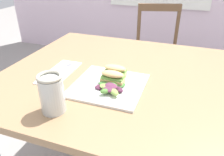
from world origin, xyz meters
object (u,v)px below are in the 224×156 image
Objects in this scene: plate_lunch at (109,85)px; sandwich_half_back at (115,71)px; sandwich_half_front at (113,77)px; mason_jar_iced_tea at (52,95)px; dining_table at (133,97)px; chair_wooden_far at (157,56)px; fork_on_napkin at (62,70)px.

plate_lunch is 2.89× the size of sandwich_half_back.
sandwich_half_front is 0.27m from mason_jar_iced_tea.
plate_lunch is 0.26m from mason_jar_iced_tea.
mason_jar_iced_tea is (-0.20, -0.35, 0.18)m from dining_table.
sandwich_half_back is at bearing -142.31° from dining_table.
plate_lunch is 0.08m from sandwich_half_back.
mason_jar_iced_tea is at bearing -119.99° from sandwich_half_front.
sandwich_half_front is at bearing -79.94° from sandwich_half_back.
chair_wooden_far is 4.69× the size of fork_on_napkin.
plate_lunch is at bearing -12.23° from fork_on_napkin.
sandwich_half_front is at bearing -8.47° from fork_on_napkin.
mason_jar_iced_tea is (-0.17, -1.32, 0.36)m from chair_wooden_far.
sandwich_half_back is (-0.08, -0.06, 0.16)m from dining_table.
mason_jar_iced_tea reaches higher than plate_lunch.
sandwich_half_back reaches higher than plate_lunch.
sandwich_half_front is 0.28m from fork_on_napkin.
sandwich_half_back is (-0.01, 0.06, 0.00)m from sandwich_half_front.
mason_jar_iced_tea is at bearing -119.29° from plate_lunch.
dining_table is 0.18m from sandwich_half_back.
dining_table is 4.24× the size of plate_lunch.
dining_table is at bearing 60.54° from sandwich_half_front.
mason_jar_iced_tea is at bearing -97.30° from chair_wooden_far.
mason_jar_iced_tea reaches higher than dining_table.
sandwich_half_back is (-0.04, -1.03, 0.33)m from chair_wooden_far.
chair_wooden_far is at bearing 73.66° from fork_on_napkin.
sandwich_half_front reaches higher than plate_lunch.
plate_lunch is 0.27m from fork_on_napkin.
plate_lunch is (-0.05, -1.10, 0.30)m from chair_wooden_far.
plate_lunch reaches higher than fork_on_napkin.
mason_jar_iced_tea is at bearing -113.28° from sandwich_half_back.
sandwich_half_front is at bearing 51.17° from plate_lunch.
dining_table is at bearing -88.10° from chair_wooden_far.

